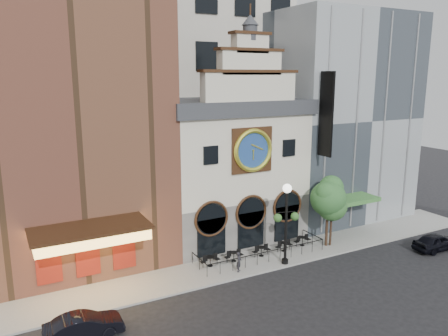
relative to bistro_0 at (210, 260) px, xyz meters
name	(u,v)px	position (x,y,z in m)	size (l,w,h in m)	color
ground	(278,270)	(4.31, -2.71, -0.61)	(120.00, 120.00, 0.00)	black
sidewalk	(260,257)	(4.31, -0.21, -0.54)	(44.00, 5.00, 0.15)	gray
clock_building	(228,164)	(4.31, 5.11, 6.07)	(12.60, 8.78, 18.65)	#605E5B
theater_building	(63,99)	(-8.69, 7.24, 11.99)	(14.00, 15.60, 25.00)	brown
retail_building	(328,116)	(17.30, 7.27, 9.53)	(14.00, 14.40, 20.00)	gray
office_tower	(173,20)	(4.31, 17.29, 19.39)	(20.00, 16.00, 40.00)	beige
cafe_railing	(260,251)	(4.31, -0.21, -0.01)	(10.60, 2.60, 0.90)	black
bistro_0	(210,260)	(0.00, 0.00, 0.00)	(1.58, 0.68, 0.90)	black
bistro_1	(234,256)	(2.00, -0.09, 0.00)	(1.58, 0.68, 0.90)	black
bistro_2	(261,250)	(4.45, -0.22, 0.00)	(1.58, 0.68, 0.90)	black
bistro_3	(284,246)	(6.62, -0.26, 0.00)	(1.58, 0.68, 0.90)	black
bistro_4	(302,240)	(8.72, 0.00, 0.00)	(1.58, 0.68, 0.90)	black
car_right	(437,242)	(18.22, -5.77, 0.12)	(1.72, 4.28, 1.46)	black
car_left	(84,326)	(-10.17, -4.80, 0.09)	(1.49, 4.28, 1.41)	black
pedestrian	(239,262)	(1.47, -1.80, 0.28)	(0.55, 0.36, 1.50)	black
lamppost	(286,215)	(5.29, -2.26, 3.44)	(1.98, 0.96, 6.31)	black
tree_left	(329,196)	(10.56, -0.90, 3.91)	(3.10, 2.98, 5.96)	#382619
tree_right	(332,203)	(10.90, -1.02, 3.22)	(2.61, 2.51, 5.02)	#382619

